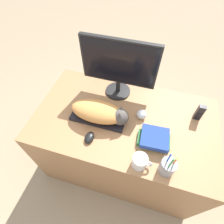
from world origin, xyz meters
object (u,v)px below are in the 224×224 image
Objects in this scene: monitor at (119,65)px; coffee_mug at (140,162)px; pen_cup at (167,167)px; baseball at (142,114)px; keyboard at (98,117)px; cat at (101,112)px; book_stack at (154,139)px; computer_mouse at (89,137)px; phone at (199,113)px.

monitor reaches higher than coffee_mug.
pen_cup is 0.41m from baseball.
coffee_mug reaches higher than keyboard.
keyboard is 0.96× the size of cat.
monitor is (0.07, 0.30, 0.26)m from keyboard.
pen_cup reaches higher than coffee_mug.
pen_cup is 2.99× the size of baseball.
keyboard is at bearing -102.32° from monitor.
cat is at bearing -159.96° from baseball.
book_stack is at bearing -11.24° from cat.
monitor reaches higher than cat.
cat is at bearing 153.04° from pen_cup.
pen_cup is (0.48, -0.25, -0.03)m from cat.
baseball is at bearing 121.64° from pen_cup.
monitor is at bearing 82.09° from computer_mouse.
baseball is at bearing 42.75° from computer_mouse.
pen_cup is (0.45, -0.55, -0.21)m from monitor.
monitor is 0.66m from phone.
baseball is 0.53× the size of phone.
cat is 0.54m from pen_cup.
pen_cup is at bearing -25.75° from keyboard.
book_stack is at bearing -10.54° from keyboard.
pen_cup is (0.51, -0.25, 0.04)m from keyboard.
book_stack is (0.41, -0.08, 0.03)m from keyboard.
book_stack is (-0.10, 0.17, -0.02)m from pen_cup.
cat reaches higher than baseball.
monitor is 0.56m from book_stack.
book_stack is (0.41, 0.10, 0.02)m from computer_mouse.
cat is 0.69m from phone.
coffee_mug is at bearing -81.07° from baseball.
book_stack reaches higher than keyboard.
computer_mouse is 0.42× the size of book_stack.
monitor is 0.39m from baseball.
baseball is at bearing 123.13° from book_stack.
computer_mouse is (-0.07, -0.48, -0.25)m from monitor.
baseball is (-0.21, 0.35, -0.02)m from pen_cup.
phone is 0.61× the size of book_stack.
monitor reaches higher than phone.
cat reaches higher than book_stack.
baseball is at bearing 98.93° from coffee_mug.
phone reaches higher than keyboard.
phone is at bearing 17.43° from cat.
keyboard is 0.42m from book_stack.
computer_mouse reaches higher than keyboard.
monitor is 2.62× the size of pen_cup.
cat reaches higher than coffee_mug.
pen_cup is at bearing -50.83° from monitor.
book_stack reaches higher than baseball.
monitor is at bearing 77.68° from keyboard.
computer_mouse is 1.30× the size of baseball.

